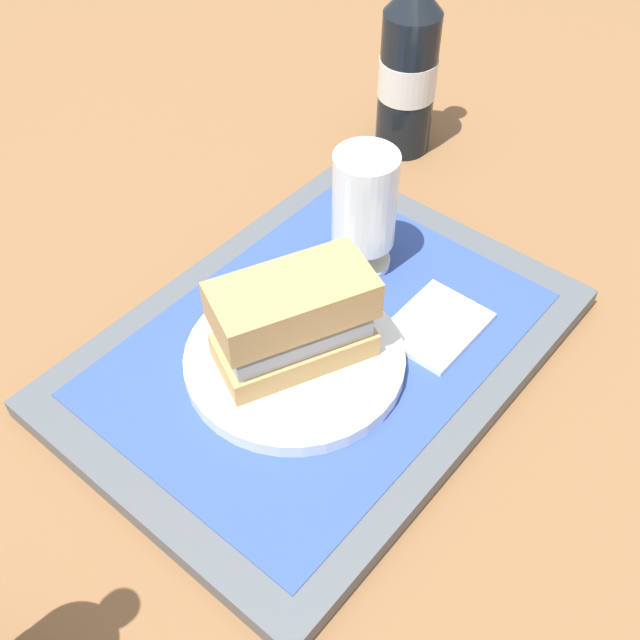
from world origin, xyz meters
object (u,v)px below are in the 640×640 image
at_px(beer_glass, 364,208).
at_px(beer_bottle, 409,66).
at_px(sandwich, 293,316).
at_px(plate, 291,357).

height_order(beer_glass, beer_bottle, beer_bottle).
bearing_deg(beer_glass, beer_bottle, 25.99).
relative_size(beer_glass, beer_bottle, 0.47).
bearing_deg(beer_glass, sandwich, -166.48).
height_order(sandwich, beer_glass, beer_glass).
relative_size(sandwich, beer_bottle, 0.54).
bearing_deg(plate, beer_glass, 12.68).
distance_m(beer_glass, beer_bottle, 0.24).
distance_m(plate, beer_glass, 0.16).
xyz_separation_m(beer_glass, beer_bottle, (0.21, 0.10, 0.02)).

